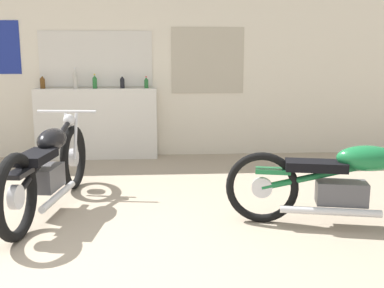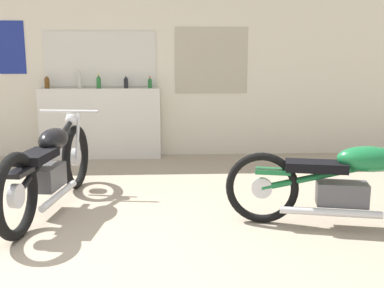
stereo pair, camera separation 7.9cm
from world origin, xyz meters
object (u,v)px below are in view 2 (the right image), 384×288
Objects in this scene: motorcycle_green at (351,182)px; motorcycle_black at (51,166)px; bottle_leftmost at (47,82)px; bottle_right_center at (126,82)px; bottle_left_center at (79,79)px; bottle_center at (99,82)px; bottle_rightmost at (150,83)px.

motorcycle_black is at bearing 166.57° from motorcycle_green.
motorcycle_green is (2.72, -0.65, -0.02)m from motorcycle_black.
bottle_leftmost is 1.14m from bottle_right_center.
bottle_left_center is at bearing 93.45° from motorcycle_black.
bottle_left_center is at bearing -177.10° from bottle_center.
bottle_leftmost is at bearing -179.87° from bottle_right_center.
bottle_leftmost is 0.75m from bottle_center.
motorcycle_green is at bearing -58.69° from bottle_rightmost.
motorcycle_black is (0.14, -2.32, -0.73)m from bottle_left_center.
bottle_right_center is 2.52m from motorcycle_black.
bottle_center is 1.23× the size of bottle_rightmost.
motorcycle_black is 2.79m from motorcycle_green.
bottle_left_center reaches higher than bottle_rightmost.
motorcycle_black is (-0.13, -2.34, -0.69)m from bottle_center.
bottle_left_center is 1.45× the size of bottle_center.
bottle_left_center is 0.28m from bottle_center.
motorcycle_black reaches higher than motorcycle_green.
bottle_left_center is 4.19m from motorcycle_green.
bottle_right_center is (0.67, 0.05, -0.05)m from bottle_left_center.
bottle_rightmost is at bearing 1.36° from bottle_right_center.
bottle_right_center reaches higher than bottle_rightmost.
bottle_leftmost is 1.49m from bottle_rightmost.
bottle_right_center is 3.79m from motorcycle_green.
bottle_left_center is at bearing -176.06° from bottle_right_center.
bottle_rightmost reaches higher than motorcycle_green.
motorcycle_black is 1.03× the size of motorcycle_green.
motorcycle_black is at bearing -110.22° from bottle_rightmost.
bottle_right_center reaches higher than motorcycle_green.
bottle_rightmost is (1.49, 0.01, -0.01)m from bottle_leftmost.
bottle_left_center reaches higher than bottle_leftmost.
bottle_right_center is (1.14, 0.00, -0.00)m from bottle_leftmost.
bottle_leftmost is at bearing 174.81° from bottle_left_center.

